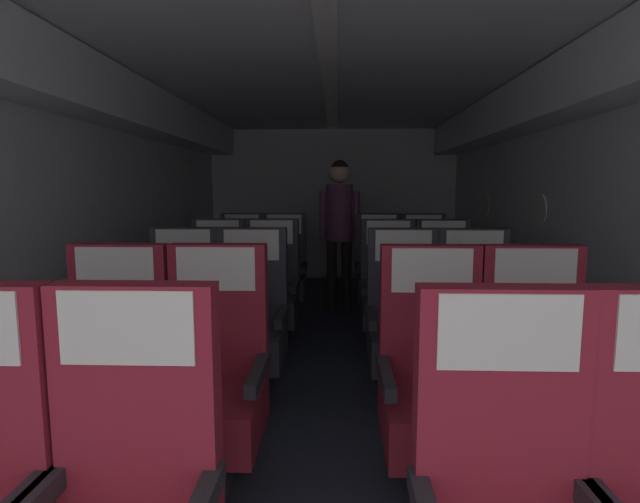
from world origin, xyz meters
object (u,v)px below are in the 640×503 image
seat_b_left_window (111,383)px  seat_d_right_aisle (444,294)px  seat_b_left_aisle (213,383)px  seat_c_right_window (404,326)px  seat_b_right_window (433,387)px  seat_e_left_aisle (284,273)px  flight_attendant (339,219)px  seat_e_left_window (241,273)px  seat_e_right_aisle (424,275)px  seat_b_right_aisle (538,387)px  seat_c_right_aisle (476,327)px  seat_c_left_aisle (250,324)px  seat_d_left_window (217,293)px  seat_d_right_window (388,294)px  seat_e_right_window (379,274)px  seat_d_left_aisle (271,293)px  seat_c_left_window (181,323)px

seat_b_left_window → seat_d_right_aisle: same height
seat_b_left_window → seat_b_left_aisle: bearing=1.6°
seat_c_right_window → seat_b_right_window: bearing=-90.1°
seat_e_left_aisle → flight_attendant: flight_attendant is taller
seat_e_left_window → seat_e_right_aisle: same height
seat_b_left_aisle → seat_b_right_window: bearing=-0.6°
seat_b_right_aisle → seat_b_right_window: size_ratio=1.00×
seat_b_left_aisle → seat_c_right_aisle: size_ratio=1.00×
seat_c_left_aisle → seat_d_left_window: bearing=115.5°
seat_d_right_window → seat_e_right_window: size_ratio=1.00×
seat_d_left_aisle → seat_e_right_window: size_ratio=1.00×
seat_e_left_aisle → flight_attendant: size_ratio=0.66×
seat_b_left_window → seat_b_right_window: 1.44m
seat_c_right_window → seat_e_right_window: bearing=89.9°
seat_b_left_aisle → seat_c_right_window: (0.98, 0.96, 0.00)m
seat_c_right_aisle → seat_e_right_aisle: 1.93m
flight_attendant → seat_c_left_aisle: bearing=75.0°
seat_c_right_window → seat_e_left_aisle: same height
seat_c_left_window → seat_d_right_window: bearing=33.3°
seat_b_right_window → seat_e_right_aisle: 2.93m
seat_d_right_aisle → seat_e_left_window: same height
seat_e_left_window → seat_b_right_window: bearing=-64.0°
seat_b_right_aisle → flight_attendant: flight_attendant is taller
seat_d_right_window → seat_e_right_window: bearing=89.8°
seat_e_right_aisle → seat_e_right_window: 0.46m
seat_b_left_window → seat_e_right_window: size_ratio=1.00×
seat_c_left_aisle → seat_e_left_aisle: 1.93m
seat_b_left_aisle → seat_d_right_aisle: bearing=53.3°
seat_b_right_window → seat_d_left_aisle: size_ratio=1.00×
seat_b_right_window → seat_c_right_aisle: 1.07m
seat_c_right_aisle → flight_attendant: 2.43m
seat_d_left_window → seat_d_left_aisle: 0.45m
seat_b_left_aisle → seat_e_left_aisle: bearing=90.0°
seat_c_left_aisle → seat_c_right_aisle: size_ratio=1.00×
seat_b_right_window → seat_d_left_window: size_ratio=1.00×
flight_attendant → seat_b_left_window: bearing=71.8°
seat_d_right_window → seat_e_left_aisle: 1.39m
seat_c_right_window → seat_d_right_aisle: bearing=64.5°
seat_e_left_aisle → flight_attendant: 0.84m
seat_b_right_aisle → seat_e_left_window: 3.46m
seat_d_right_window → seat_c_left_window: bearing=-146.7°
seat_b_right_aisle → seat_e_right_aisle: same height
seat_b_right_window → seat_e_right_window: (0.00, 2.92, 0.00)m
seat_e_right_aisle → seat_e_left_aisle: bearing=179.3°
seat_c_right_aisle → seat_c_right_window: (-0.45, 0.01, 0.00)m
seat_d_left_aisle → seat_e_left_window: 1.06m
seat_e_right_aisle → seat_d_right_aisle: bearing=-90.1°
seat_b_right_aisle → seat_c_right_window: 1.07m
seat_c_left_aisle → seat_d_right_window: size_ratio=1.00×
seat_c_right_aisle → seat_e_left_aisle: 2.42m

